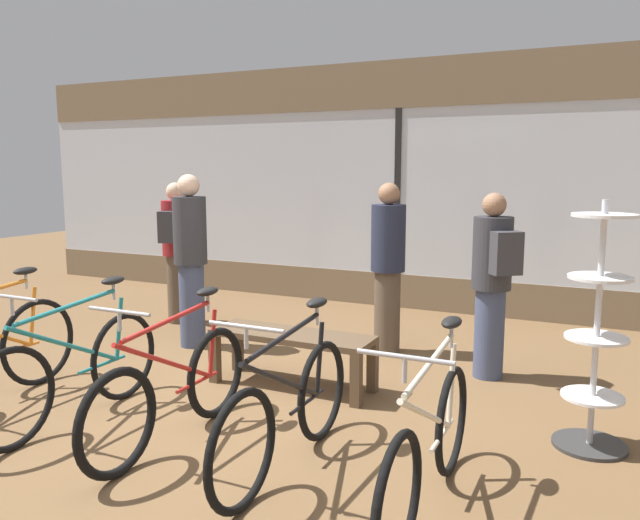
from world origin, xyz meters
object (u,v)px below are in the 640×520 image
at_px(bicycle_left, 75,370).
at_px(customer_mid_floor, 388,264).
at_px(customer_by_window, 176,248).
at_px(accessory_rack, 596,348).
at_px(bicycle_far_right, 430,446).
at_px(customer_near_rack, 191,257).
at_px(customer_near_bench, 492,280).
at_px(bicycle_right, 288,410).
at_px(display_bench, 292,343).
at_px(bicycle_center, 173,389).

bearing_deg(bicycle_left, customer_mid_floor, 60.67).
relative_size(customer_by_window, customer_mid_floor, 0.98).
bearing_deg(accessory_rack, bicycle_left, -161.34).
bearing_deg(bicycle_far_right, customer_near_rack, 146.54).
height_order(customer_mid_floor, customer_near_bench, customer_mid_floor).
bearing_deg(bicycle_right, customer_by_window, 137.69).
xyz_separation_m(accessory_rack, customer_mid_floor, (-1.95, 1.47, 0.22)).
relative_size(bicycle_right, accessory_rack, 1.02).
bearing_deg(customer_mid_floor, customer_near_bench, -18.00).
distance_m(display_bench, customer_by_window, 2.71).
bearing_deg(customer_near_rack, bicycle_right, -41.71).
relative_size(bicycle_right, customer_by_window, 1.01).
relative_size(bicycle_right, bicycle_far_right, 1.00).
relative_size(bicycle_center, display_bench, 1.21).
bearing_deg(bicycle_left, customer_by_window, 113.75).
bearing_deg(bicycle_far_right, bicycle_center, 176.62).
bearing_deg(bicycle_left, bicycle_far_right, -1.80).
bearing_deg(customer_mid_floor, bicycle_right, -83.91).
relative_size(display_bench, customer_mid_floor, 0.82).
relative_size(display_bench, customer_by_window, 0.84).
bearing_deg(customer_by_window, bicycle_left, -66.25).
bearing_deg(accessory_rack, bicycle_far_right, -121.35).
distance_m(bicycle_far_right, customer_near_rack, 3.75).
bearing_deg(display_bench, customer_near_rack, 156.96).
relative_size(bicycle_far_right, display_bench, 1.20).
bearing_deg(bicycle_center, customer_near_rack, 123.84).
bearing_deg(accessory_rack, display_bench, 176.09).
xyz_separation_m(bicycle_center, customer_near_bench, (1.68, 2.25, 0.51)).
height_order(bicycle_center, customer_by_window, customer_by_window).
height_order(bicycle_left, customer_near_bench, customer_near_bench).
height_order(bicycle_center, customer_near_bench, customer_near_bench).
bearing_deg(bicycle_far_right, accessory_rack, 58.65).
relative_size(customer_near_rack, customer_mid_floor, 1.05).
xyz_separation_m(customer_mid_floor, customer_near_bench, (1.08, -0.35, -0.01)).
height_order(accessory_rack, customer_by_window, customer_by_window).
distance_m(accessory_rack, customer_near_bench, 1.43).
bearing_deg(customer_near_bench, display_bench, -146.76).
height_order(bicycle_right, customer_mid_floor, customer_mid_floor).
bearing_deg(display_bench, customer_mid_floor, 73.63).
relative_size(bicycle_far_right, accessory_rack, 1.02).
relative_size(bicycle_center, customer_near_rack, 0.95).
xyz_separation_m(bicycle_right, customer_near_rack, (-2.18, 1.94, 0.56)).
height_order(bicycle_right, customer_by_window, customer_by_window).
xyz_separation_m(bicycle_far_right, accessory_rack, (0.76, 1.24, 0.30)).
height_order(bicycle_left, customer_near_rack, customer_near_rack).
bearing_deg(display_bench, bicycle_center, -99.39).
height_order(bicycle_far_right, display_bench, bicycle_far_right).
height_order(bicycle_left, bicycle_right, bicycle_left).
bearing_deg(bicycle_center, bicycle_far_right, -3.38).
bearing_deg(bicycle_center, customer_by_window, 127.65).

